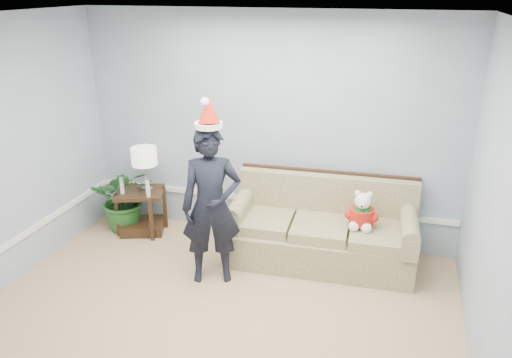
{
  "coord_description": "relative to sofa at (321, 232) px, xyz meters",
  "views": [
    {
      "loc": [
        1.48,
        -2.93,
        2.95
      ],
      "look_at": [
        0.15,
        1.55,
        1.11
      ],
      "focal_mm": 35.0,
      "sensor_mm": 36.0,
      "label": 1
    }
  ],
  "objects": [
    {
      "name": "wainscot_trim",
      "position": [
        -1.94,
        -0.9,
        0.11
      ],
      "size": [
        4.49,
        4.99,
        0.06
      ],
      "color": "white",
      "rests_on": "room_shell"
    },
    {
      "name": "room_shell",
      "position": [
        -0.76,
        -2.07,
        1.01
      ],
      "size": [
        4.54,
        5.04,
        2.74
      ],
      "color": "tan",
      "rests_on": "ground"
    },
    {
      "name": "santa_hat",
      "position": [
        -1.03,
        -0.71,
        1.46
      ],
      "size": [
        0.35,
        0.37,
        0.32
      ],
      "rotation": [
        0.0,
        0.0,
        0.37
      ],
      "color": "white",
      "rests_on": "man"
    },
    {
      "name": "side_table",
      "position": [
        -2.28,
        0.03,
        -0.12
      ],
      "size": [
        0.7,
        0.64,
        0.55
      ],
      "rotation": [
        0.0,
        0.0,
        0.35
      ],
      "color": "#332212",
      "rests_on": "room_shell"
    },
    {
      "name": "table_lamp",
      "position": [
        -2.2,
        0.07,
        0.64
      ],
      "size": [
        0.31,
        0.31,
        0.55
      ],
      "color": "silver",
      "rests_on": "side_table"
    },
    {
      "name": "sofa",
      "position": [
        0.0,
        0.0,
        0.0
      ],
      "size": [
        2.07,
        0.97,
        0.95
      ],
      "rotation": [
        0.0,
        0.0,
        0.05
      ],
      "color": "brown",
      "rests_on": "room_shell"
    },
    {
      "name": "houseplant",
      "position": [
        -2.51,
        0.05,
        0.08
      ],
      "size": [
        0.97,
        0.92,
        0.84
      ],
      "primitive_type": "imported",
      "rotation": [
        0.0,
        0.0,
        0.45
      ],
      "color": "#215923",
      "rests_on": "room_shell"
    },
    {
      "name": "man",
      "position": [
        -1.03,
        -0.72,
        0.5
      ],
      "size": [
        0.71,
        0.6,
        1.67
      ],
      "primitive_type": "imported",
      "rotation": [
        0.0,
        0.0,
        0.38
      ],
      "color": "black",
      "rests_on": "room_shell"
    },
    {
      "name": "candle_pair",
      "position": [
        -2.26,
        -0.11,
        0.31
      ],
      "size": [
        0.4,
        0.05,
        0.2
      ],
      "color": "silver",
      "rests_on": "side_table"
    },
    {
      "name": "teddy_bear",
      "position": [
        0.43,
        -0.09,
        0.31
      ],
      "size": [
        0.26,
        0.3,
        0.43
      ],
      "rotation": [
        0.0,
        0.0,
        -0.01
      ],
      "color": "white",
      "rests_on": "sofa"
    }
  ]
}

